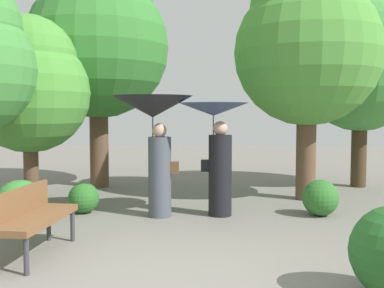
{
  "coord_description": "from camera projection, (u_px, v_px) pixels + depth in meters",
  "views": [
    {
      "loc": [
        0.62,
        -4.72,
        1.75
      ],
      "look_at": [
        0.0,
        3.41,
        1.2
      ],
      "focal_mm": 43.11,
      "sensor_mm": 36.0,
      "label": 1
    }
  ],
  "objects": [
    {
      "name": "park_bench",
      "position": [
        32.0,
        214.0,
        5.62
      ],
      "size": [
        0.55,
        1.52,
        0.83
      ],
      "rotation": [
        0.0,
        0.0,
        1.53
      ],
      "color": "#38383D",
      "rests_on": "ground"
    },
    {
      "name": "tree_far_back",
      "position": [
        98.0,
        35.0,
        10.7
      ],
      "size": [
        3.31,
        3.31,
        5.47
      ],
      "color": "brown",
      "rests_on": "ground"
    },
    {
      "name": "tree_mid_right",
      "position": [
        361.0,
        64.0,
        10.74
      ],
      "size": [
        2.68,
        2.68,
        4.44
      ],
      "color": "#42301E",
      "rests_on": "ground"
    },
    {
      "name": "person_left",
      "position": [
        154.0,
        123.0,
        7.7
      ],
      "size": [
        1.34,
        1.34,
        2.03
      ],
      "rotation": [
        0.0,
        0.0,
        1.51
      ],
      "color": "#474C56",
      "rests_on": "ground"
    },
    {
      "name": "ground_plane",
      "position": [
        167.0,
        279.0,
        4.86
      ],
      "size": [
        40.0,
        40.0,
        0.0
      ],
      "primitive_type": "plane",
      "color": "slate"
    },
    {
      "name": "bush_far_side",
      "position": [
        320.0,
        198.0,
        7.82
      ],
      "size": [
        0.62,
        0.62,
        0.62
      ],
      "primitive_type": "sphere",
      "color": "#2D6B28",
      "rests_on": "ground"
    },
    {
      "name": "person_right",
      "position": [
        216.0,
        136.0,
        7.79
      ],
      "size": [
        1.19,
        1.19,
        1.92
      ],
      "rotation": [
        0.0,
        0.0,
        1.51
      ],
      "color": "black",
      "rests_on": "ground"
    },
    {
      "name": "bush_path_left",
      "position": [
        20.0,
        205.0,
        6.88
      ],
      "size": [
        0.75,
        0.75,
        0.75
      ],
      "primitive_type": "sphere",
      "color": "#387F33",
      "rests_on": "ground"
    },
    {
      "name": "bush_behind_bench",
      "position": [
        84.0,
        198.0,
        8.03
      ],
      "size": [
        0.53,
        0.53,
        0.53
      ],
      "primitive_type": "sphere",
      "color": "#2D6B28",
      "rests_on": "ground"
    },
    {
      "name": "tree_near_left",
      "position": [
        29.0,
        83.0,
        8.93
      ],
      "size": [
        2.33,
        2.33,
        3.64
      ],
      "color": "brown",
      "rests_on": "ground"
    },
    {
      "name": "tree_near_right",
      "position": [
        308.0,
        40.0,
        9.13
      ],
      "size": [
        2.91,
        2.91,
        4.9
      ],
      "color": "brown",
      "rests_on": "ground"
    }
  ]
}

